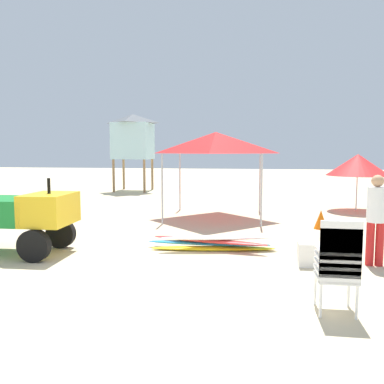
# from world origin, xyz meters

# --- Properties ---
(ground) EXTENTS (80.00, 80.00, 0.00)m
(ground) POSITION_xyz_m (0.00, 0.00, 0.00)
(ground) COLOR beige
(utility_cart) EXTENTS (2.58, 1.35, 1.50)m
(utility_cart) POSITION_xyz_m (-3.26, 1.42, 0.78)
(utility_cart) COLOR #197A2D
(utility_cart) RESTS_ON ground
(stacked_plastic_chairs) EXTENTS (0.48, 0.48, 1.20)m
(stacked_plastic_chairs) POSITION_xyz_m (2.48, -0.75, 0.70)
(stacked_plastic_chairs) COLOR white
(stacked_plastic_chairs) RESTS_ON ground
(surfboard_pile) EXTENTS (2.73, 0.79, 0.32)m
(surfboard_pile) POSITION_xyz_m (0.64, 2.26, 0.16)
(surfboard_pile) COLOR yellow
(surfboard_pile) RESTS_ON ground
(lifeguard_near_left) EXTENTS (0.32, 0.32, 1.61)m
(lifeguard_near_left) POSITION_xyz_m (3.58, 1.59, 0.92)
(lifeguard_near_left) COLOR red
(lifeguard_near_left) RESTS_ON ground
(popup_canopy) EXTENTS (2.75, 2.75, 2.59)m
(popup_canopy) POSITION_xyz_m (0.32, 6.31, 2.26)
(popup_canopy) COLOR #B2B2B7
(popup_canopy) RESTS_ON ground
(lifeguard_tower) EXTENTS (1.98, 1.98, 3.87)m
(lifeguard_tower) POSITION_xyz_m (-4.56, 13.90, 2.75)
(lifeguard_tower) COLOR olive
(lifeguard_tower) RESTS_ON ground
(beach_umbrella_left) EXTENTS (2.06, 2.06, 1.92)m
(beach_umbrella_left) POSITION_xyz_m (4.92, 8.40, 1.56)
(beach_umbrella_left) COLOR beige
(beach_umbrella_left) RESTS_ON ground
(traffic_cone_near) EXTENTS (0.35, 0.35, 0.50)m
(traffic_cone_near) POSITION_xyz_m (3.21, 4.92, 0.25)
(traffic_cone_near) COLOR orange
(traffic_cone_near) RESTS_ON ground
(cooler_box) EXTENTS (0.57, 0.34, 0.41)m
(cooler_box) POSITION_xyz_m (2.53, 1.40, 0.21)
(cooler_box) COLOR white
(cooler_box) RESTS_ON ground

